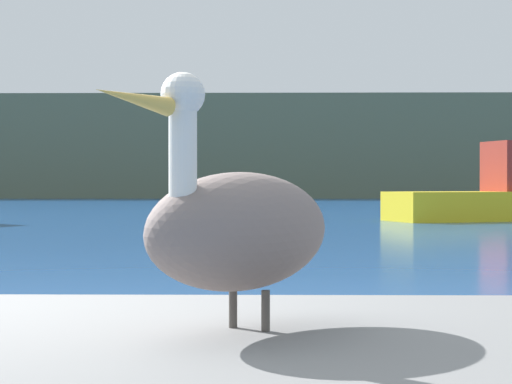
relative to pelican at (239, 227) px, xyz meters
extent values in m
cube|color=#5B664C|center=(-1.30, 76.48, 3.22)|extent=(140.00, 11.96, 8.64)
ellipsoid|color=slate|center=(0.01, 0.01, -0.01)|extent=(0.84, 0.97, 0.41)
cylinder|color=white|center=(-0.17, -0.25, 0.22)|extent=(0.09, 0.09, 0.34)
sphere|color=white|center=(-0.17, -0.25, 0.43)|extent=(0.14, 0.14, 0.14)
cone|color=gold|center=(-0.30, -0.44, 0.40)|extent=(0.23, 0.30, 0.09)
cylinder|color=#4C4742|center=(0.09, 0.01, -0.29)|extent=(0.03, 0.03, 0.14)
cylinder|color=#4C4742|center=(-0.02, 0.09, -0.29)|extent=(0.03, 0.03, 0.14)
cube|color=yellow|center=(7.75, 27.50, -0.61)|extent=(7.85, 4.62, 0.97)
camera|label=1|loc=(0.11, -3.10, 0.15)|focal=63.41mm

